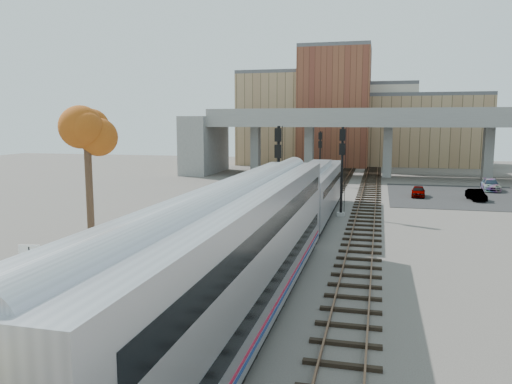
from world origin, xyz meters
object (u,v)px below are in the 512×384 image
at_px(car_b, 476,195).
at_px(car_c, 491,185).
at_px(signal_mast_mid, 342,172).
at_px(tree, 87,136).
at_px(locomotive, 316,189).
at_px(signal_mast_far, 320,159).
at_px(coach, 240,254).
at_px(car_a, 418,191).
at_px(signal_mast_near, 278,177).

relative_size(car_b, car_c, 0.76).
height_order(signal_mast_mid, car_b, signal_mast_mid).
bearing_deg(tree, signal_mast_mid, 44.97).
bearing_deg(locomotive, signal_mast_far, 95.74).
bearing_deg(locomotive, car_c, 49.62).
xyz_separation_m(locomotive, car_b, (14.28, 12.21, -1.69)).
bearing_deg(car_c, coach, -107.91).
xyz_separation_m(locomotive, car_a, (8.94, 13.39, -1.68)).
relative_size(locomotive, signal_mast_near, 2.57).
distance_m(coach, signal_mast_far, 43.56).
bearing_deg(signal_mast_near, signal_mast_mid, 54.52).
bearing_deg(signal_mast_near, car_b, 46.26).
xyz_separation_m(locomotive, car_c, (17.13, 20.14, -1.60)).
distance_m(locomotive, tree, 18.53).
bearing_deg(coach, car_a, 76.06).
relative_size(coach, car_b, 7.50).
xyz_separation_m(signal_mast_near, car_a, (11.04, 18.30, -3.14)).
bearing_deg(car_a, car_c, 43.98).
xyz_separation_m(coach, car_c, (17.13, 42.75, -2.12)).
height_order(signal_mast_near, car_a, signal_mast_near).
distance_m(signal_mast_mid, tree, 20.21).
bearing_deg(signal_mast_far, coach, -87.24).
relative_size(signal_mast_mid, car_c, 1.66).
height_order(locomotive, signal_mast_near, signal_mast_near).
xyz_separation_m(car_a, car_c, (8.19, 6.75, 0.08)).
distance_m(locomotive, signal_mast_far, 21.03).
relative_size(tree, car_b, 2.75).
bearing_deg(tree, car_b, 43.97).
relative_size(signal_mast_mid, car_a, 2.21).
bearing_deg(locomotive, coach, -90.00).
distance_m(signal_mast_near, car_b, 23.90).
height_order(signal_mast_mid, signal_mast_far, signal_mast_mid).
xyz_separation_m(signal_mast_near, signal_mast_mid, (4.10, 5.75, -0.08)).
bearing_deg(car_c, tree, -127.28).
distance_m(signal_mast_mid, signal_mast_far, 20.47).
relative_size(tree, car_a, 2.79).
distance_m(signal_mast_mid, car_a, 14.66).
distance_m(signal_mast_near, signal_mast_far, 25.81).
distance_m(coach, car_b, 37.70).
bearing_deg(signal_mast_far, signal_mast_near, -90.00).
relative_size(signal_mast_far, car_a, 1.99).
distance_m(coach, car_c, 46.10).
height_order(car_a, car_c, car_c).
relative_size(coach, signal_mast_near, 3.38).
bearing_deg(tree, locomotive, 47.57).
relative_size(signal_mast_mid, car_b, 2.18).
xyz_separation_m(locomotive, tree, (-12.12, -13.26, 4.54)).
distance_m(locomotive, car_a, 16.19).
height_order(tree, car_b, tree).
relative_size(signal_mast_near, car_a, 2.25).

